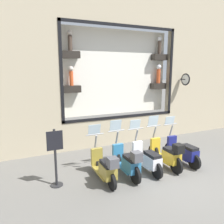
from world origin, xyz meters
The scene contains 8 objects.
ground_plane centered at (0.00, 0.00, 0.00)m, with size 120.00×120.00×0.00m, color #66635E.
building_facade centered at (3.60, 0.00, 4.61)m, with size 1.21×36.00×9.06m.
scooter_navy_0 centered at (0.54, -1.03, 0.44)m, with size 1.80×0.60×1.57m.
scooter_yellow_1 centered at (0.49, -0.26, 0.49)m, with size 1.81×0.60×1.67m.
scooter_white_2 centered at (0.54, 0.51, 0.43)m, with size 1.80×0.60×1.59m.
scooter_teal_3 centered at (0.49, 1.27, 0.49)m, with size 1.81×0.60×1.65m.
scooter_olive_4 centered at (0.47, 2.04, 0.46)m, with size 1.80×0.61×1.57m.
shop_sign_post centered at (0.84, 3.41, 0.91)m, with size 0.36×0.45×1.69m.
Camera 1 is at (-5.14, 4.36, 3.29)m, focal length 35.00 mm.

